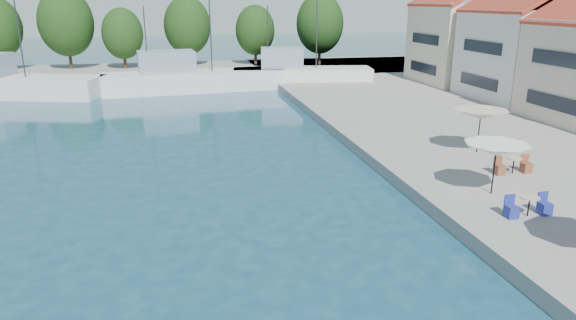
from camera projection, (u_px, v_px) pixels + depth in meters
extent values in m
cube|color=gray|center=(136.00, 73.00, 59.00)|extent=(90.00, 16.00, 0.60)
cube|color=gray|center=(71.00, 2.00, 138.98)|extent=(180.00, 40.00, 16.00)
cube|color=gray|center=(304.00, 8.00, 172.52)|extent=(140.00, 40.00, 12.00)
cube|color=silver|center=(526.00, 55.00, 41.08)|extent=(8.00, 8.50, 7.00)
cube|color=beige|center=(466.00, 43.00, 49.40)|extent=(8.60, 8.50, 7.50)
cube|color=white|center=(10.00, 89.00, 45.97)|extent=(17.15, 8.83, 2.20)
cylinder|color=#2D2D2D|center=(18.00, 30.00, 44.35)|extent=(0.12, 0.12, 8.00)
cube|color=white|center=(195.00, 83.00, 49.18)|extent=(17.38, 6.11, 2.20)
cube|color=#8694A6|center=(166.00, 62.00, 47.80)|extent=(5.42, 3.90, 2.00)
cylinder|color=#2D2D2D|center=(210.00, 28.00, 48.17)|extent=(0.12, 0.12, 8.00)
cylinder|color=#2D2D2D|center=(146.00, 40.00, 46.70)|extent=(0.10, 0.10, 6.00)
cube|color=silver|center=(302.00, 79.00, 51.94)|extent=(14.21, 5.84, 2.20)
cube|color=#8694A6|center=(282.00, 58.00, 51.23)|extent=(4.54, 3.41, 2.00)
cylinder|color=#2D2D2D|center=(317.00, 27.00, 50.49)|extent=(0.12, 0.12, 8.00)
cylinder|color=#2D2D2D|center=(268.00, 37.00, 50.57)|extent=(0.10, 0.10, 6.00)
cylinder|color=#3F2B19|center=(0.00, 54.00, 58.79)|extent=(0.36, 0.36, 3.65)
cylinder|color=#3F2B19|center=(70.00, 51.00, 59.78)|extent=(0.36, 0.36, 4.05)
ellipsoid|color=#133510|center=(66.00, 22.00, 58.82)|extent=(6.16, 6.16, 7.70)
cylinder|color=#3F2B19|center=(124.00, 55.00, 60.19)|extent=(0.36, 0.36, 3.08)
ellipsoid|color=#133510|center=(122.00, 34.00, 59.46)|extent=(4.69, 4.69, 5.86)
cylinder|color=#3F2B19|center=(189.00, 50.00, 62.91)|extent=(0.36, 0.36, 3.67)
ellipsoid|color=#133510|center=(187.00, 26.00, 62.04)|extent=(5.59, 5.59, 6.98)
cylinder|color=#3F2B19|center=(255.00, 51.00, 64.28)|extent=(0.36, 0.36, 3.21)
ellipsoid|color=#133510|center=(255.00, 30.00, 63.52)|extent=(4.87, 4.87, 6.09)
cylinder|color=#3F2B19|center=(319.00, 49.00, 63.88)|extent=(0.36, 0.36, 3.82)
ellipsoid|color=#133510|center=(320.00, 24.00, 62.97)|extent=(5.80, 5.80, 7.25)
cylinder|color=black|center=(494.00, 169.00, 20.97)|extent=(0.06, 0.06, 2.14)
cone|color=white|center=(496.00, 149.00, 20.73)|extent=(2.63, 2.63, 0.50)
cylinder|color=black|center=(479.00, 131.00, 26.78)|extent=(0.06, 0.06, 2.28)
cone|color=beige|center=(481.00, 114.00, 26.52)|extent=(2.83, 2.83, 0.50)
cylinder|color=black|center=(529.00, 207.00, 18.93)|extent=(0.06, 0.06, 0.74)
cylinder|color=#C2B18E|center=(530.00, 197.00, 18.82)|extent=(0.70, 0.70, 0.04)
cube|color=navy|center=(545.00, 209.00, 19.12)|extent=(0.42, 0.42, 0.46)
cube|color=navy|center=(511.00, 212.00, 18.83)|extent=(0.42, 0.42, 0.46)
cylinder|color=black|center=(513.00, 166.00, 23.62)|extent=(0.06, 0.06, 0.74)
cylinder|color=#C2B18E|center=(514.00, 158.00, 23.51)|extent=(0.70, 0.70, 0.04)
cube|color=brown|center=(526.00, 168.00, 23.80)|extent=(0.42, 0.42, 0.46)
cube|color=brown|center=(499.00, 170.00, 23.52)|extent=(0.42, 0.42, 0.46)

